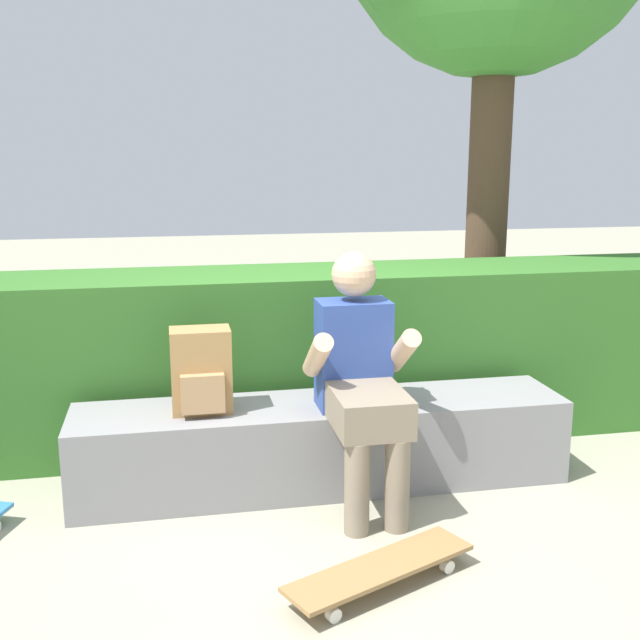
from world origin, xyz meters
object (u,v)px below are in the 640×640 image
(bench_main, at_px, (322,443))
(skateboard_near_person, at_px, (381,569))
(backpack_on_bench, at_px, (201,372))
(person_skater, at_px, (360,374))

(bench_main, bearing_deg, skateboard_near_person, -88.05)
(bench_main, bearing_deg, backpack_on_bench, -179.07)
(backpack_on_bench, bearing_deg, person_skater, -16.04)
(bench_main, relative_size, skateboard_near_person, 2.98)
(bench_main, height_order, person_skater, person_skater)
(skateboard_near_person, height_order, backpack_on_bench, backpack_on_bench)
(person_skater, bearing_deg, skateboard_near_person, -97.81)
(backpack_on_bench, bearing_deg, bench_main, 0.93)
(person_skater, height_order, backpack_on_bench, person_skater)
(bench_main, bearing_deg, person_skater, -57.88)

